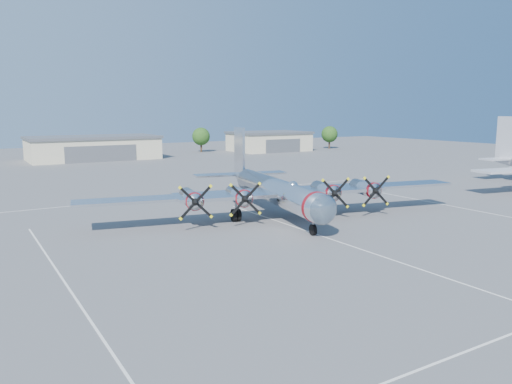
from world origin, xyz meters
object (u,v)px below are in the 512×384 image
hangar_center (93,148)px  tree_east (201,136)px  main_bomber_b29 (274,215)px  tree_far_east (330,134)px  hangar_east (269,141)px

hangar_center → tree_east: bearing=11.4°
hangar_center → main_bomber_b29: (1.42, -73.43, -2.71)m
tree_far_east → main_bomber_b29: size_ratio=0.16×
hangar_east → tree_far_east: size_ratio=3.10×
hangar_east → tree_east: 19.04m
hangar_east → main_bomber_b29: hangar_east is taller
tree_far_east → main_bomber_b29: bearing=-133.0°
hangar_center → hangar_east: 48.00m
hangar_center → hangar_east: size_ratio=1.39×
hangar_east → tree_far_east: 20.15m
hangar_east → main_bomber_b29: size_ratio=0.51×
hangar_east → tree_far_east: tree_far_east is taller
hangar_east → hangar_center: bearing=-180.0°
tree_east → hangar_east: bearing=-18.5°
hangar_center → tree_far_east: bearing=-1.7°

